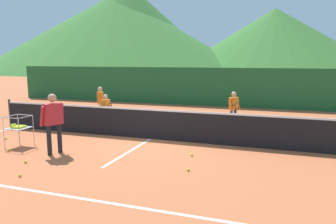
# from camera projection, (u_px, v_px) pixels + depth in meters

# --- Properties ---
(ground_plane) EXTENTS (120.00, 120.00, 0.00)m
(ground_plane) POSITION_uv_depth(u_px,v_px,m) (150.00, 139.00, 10.45)
(ground_plane) COLOR #BC6038
(line_baseline_near) EXTENTS (10.96, 0.08, 0.01)m
(line_baseline_near) POSITION_uv_depth(u_px,v_px,m) (57.00, 195.00, 6.13)
(line_baseline_near) COLOR white
(line_baseline_near) RESTS_ON ground
(line_baseline_far) EXTENTS (10.96, 0.08, 0.01)m
(line_baseline_far) POSITION_uv_depth(u_px,v_px,m) (190.00, 115.00, 14.90)
(line_baseline_far) COLOR white
(line_baseline_far) RESTS_ON ground
(line_sideline_west) EXTENTS (0.08, 9.40, 0.01)m
(line_sideline_west) POSITION_uv_depth(u_px,v_px,m) (15.00, 127.00, 12.23)
(line_sideline_west) COLOR white
(line_sideline_west) RESTS_ON ground
(line_service_center) EXTENTS (0.08, 6.02, 0.01)m
(line_service_center) POSITION_uv_depth(u_px,v_px,m) (150.00, 139.00, 10.45)
(line_service_center) COLOR white
(line_service_center) RESTS_ON ground
(tennis_net) EXTENTS (11.40, 0.08, 1.05)m
(tennis_net) POSITION_uv_depth(u_px,v_px,m) (150.00, 124.00, 10.37)
(tennis_net) COLOR #333338
(tennis_net) RESTS_ON ground
(instructor) EXTENTS (0.47, 0.82, 1.62)m
(instructor) POSITION_uv_depth(u_px,v_px,m) (53.00, 118.00, 8.66)
(instructor) COLOR black
(instructor) RESTS_ON ground
(student_0) EXTENTS (0.33, 0.57, 1.37)m
(student_0) POSITION_uv_depth(u_px,v_px,m) (100.00, 100.00, 13.91)
(student_0) COLOR silver
(student_0) RESTS_ON ground
(student_1) EXTENTS (0.40, 0.62, 1.23)m
(student_1) POSITION_uv_depth(u_px,v_px,m) (106.00, 107.00, 12.19)
(student_1) COLOR silver
(student_1) RESTS_ON ground
(student_2) EXTENTS (0.41, 0.72, 1.34)m
(student_2) POSITION_uv_depth(u_px,v_px,m) (234.00, 106.00, 12.16)
(student_2) COLOR navy
(student_2) RESTS_ON ground
(ball_cart) EXTENTS (0.58, 0.58, 0.90)m
(ball_cart) POSITION_uv_depth(u_px,v_px,m) (18.00, 127.00, 9.47)
(ball_cart) COLOR #B7B7BC
(ball_cart) RESTS_ON ground
(tennis_ball_0) EXTENTS (0.07, 0.07, 0.07)m
(tennis_ball_0) POSITION_uv_depth(u_px,v_px,m) (20.00, 175.00, 7.06)
(tennis_ball_0) COLOR yellow
(tennis_ball_0) RESTS_ON ground
(tennis_ball_1) EXTENTS (0.07, 0.07, 0.07)m
(tennis_ball_1) POSITION_uv_depth(u_px,v_px,m) (192.00, 155.00, 8.59)
(tennis_ball_1) COLOR yellow
(tennis_ball_1) RESTS_ON ground
(tennis_ball_2) EXTENTS (0.07, 0.07, 0.07)m
(tennis_ball_2) POSITION_uv_depth(u_px,v_px,m) (188.00, 170.00, 7.43)
(tennis_ball_2) COLOR yellow
(tennis_ball_2) RESTS_ON ground
(tennis_ball_3) EXTENTS (0.07, 0.07, 0.07)m
(tennis_ball_3) POSITION_uv_depth(u_px,v_px,m) (26.00, 162.00, 8.01)
(tennis_ball_3) COLOR yellow
(tennis_ball_3) RESTS_ON ground
(tennis_ball_5) EXTENTS (0.07, 0.07, 0.07)m
(tennis_ball_5) POSITION_uv_depth(u_px,v_px,m) (6.00, 138.00, 10.37)
(tennis_ball_5) COLOR yellow
(tennis_ball_5) RESTS_ON ground
(tennis_ball_6) EXTENTS (0.07, 0.07, 0.07)m
(tennis_ball_6) POSITION_uv_depth(u_px,v_px,m) (8.00, 150.00, 9.01)
(tennis_ball_6) COLOR yellow
(tennis_ball_6) RESTS_ON ground
(windscreen_fence) EXTENTS (24.11, 0.08, 2.08)m
(windscreen_fence) POSITION_uv_depth(u_px,v_px,m) (206.00, 87.00, 17.76)
(windscreen_fence) COLOR #1E5B2D
(windscreen_fence) RESTS_ON ground
(hill_0) EXTENTS (59.98, 59.98, 17.39)m
(hill_0) POSITION_uv_depth(u_px,v_px,m) (118.00, 32.00, 74.81)
(hill_0) COLOR #38702D
(hill_0) RESTS_ON ground
(hill_1) EXTENTS (44.88, 44.88, 13.56)m
(hill_1) POSITION_uv_depth(u_px,v_px,m) (274.00, 40.00, 71.87)
(hill_1) COLOR #38702D
(hill_1) RESTS_ON ground
(hill_2) EXTENTS (45.22, 45.22, 19.98)m
(hill_2) POSITION_uv_depth(u_px,v_px,m) (127.00, 27.00, 75.66)
(hill_2) COLOR #38702D
(hill_2) RESTS_ON ground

